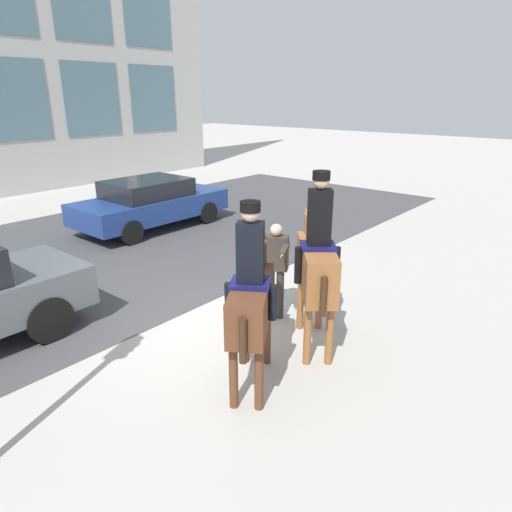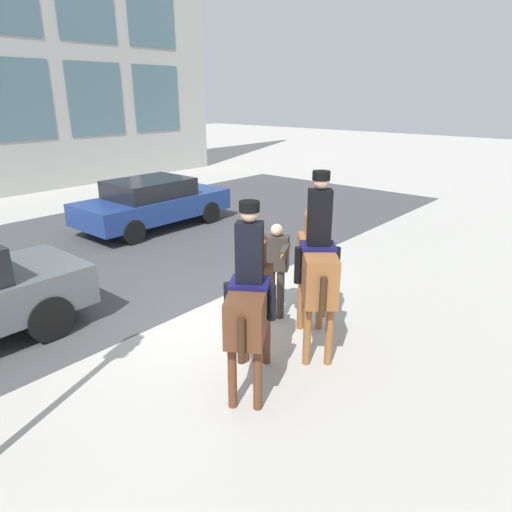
% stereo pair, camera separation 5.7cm
% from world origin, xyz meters
% --- Properties ---
extents(ground_plane, '(80.00, 80.00, 0.00)m').
position_xyz_m(ground_plane, '(0.00, 0.00, 0.00)').
color(ground_plane, '#B2AFA8').
extents(road_surface, '(24.81, 8.50, 0.01)m').
position_xyz_m(road_surface, '(0.00, 4.75, 0.00)').
color(road_surface, '#444447').
rests_on(road_surface, ground_plane).
extents(mounted_horse_lead, '(1.68, 1.26, 2.48)m').
position_xyz_m(mounted_horse_lead, '(-0.64, -1.70, 1.26)').
color(mounted_horse_lead, '#59331E').
rests_on(mounted_horse_lead, ground_plane).
extents(mounted_horse_companion, '(1.56, 1.39, 2.67)m').
position_xyz_m(mounted_horse_companion, '(0.70, -1.78, 1.34)').
color(mounted_horse_companion, brown).
rests_on(mounted_horse_companion, ground_plane).
extents(pedestrian_bystander, '(0.74, 0.75, 1.67)m').
position_xyz_m(pedestrian_bystander, '(1.02, -0.81, 0.98)').
color(pedestrian_bystander, '#332D28').
rests_on(pedestrian_bystander, ground_plane).
extents(street_car_far_lane, '(4.34, 1.96, 1.40)m').
position_xyz_m(street_car_far_lane, '(3.19, 5.38, 0.74)').
color(street_car_far_lane, navy).
rests_on(street_car_far_lane, ground_plane).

